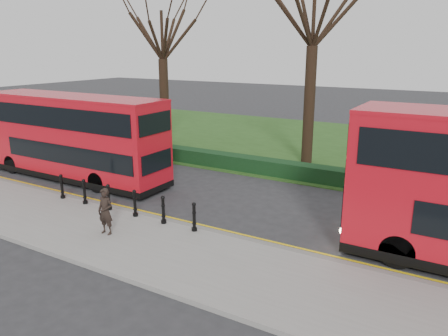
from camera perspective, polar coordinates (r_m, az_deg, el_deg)
The scene contains 12 objects.
ground at distance 17.63m, azimuth -6.98°, elevation -5.69°, with size 120.00×120.00×0.00m, color #28282B.
pavement at distance 15.53m, azimuth -13.78°, elevation -8.75°, with size 60.00×4.00×0.15m, color gray.
kerb at distance 16.88m, azimuth -9.05°, elevation -6.48°, with size 60.00×0.25×0.16m, color slate.
grass_verge at distance 30.41m, azimuth 10.40°, elevation 3.24°, with size 60.00×18.00×0.06m, color #254918.
hedge at distance 23.00m, azimuth 3.29°, elevation 0.49°, with size 60.00×0.90×0.80m, color black.
yellow_line_outer at distance 17.12m, azimuth -8.41°, elevation -6.38°, with size 60.00×0.10×0.01m, color yellow.
yellow_line_inner at distance 17.27m, azimuth -7.99°, elevation -6.17°, with size 60.00×0.10×0.01m, color yellow.
tree_left at distance 29.29m, azimuth -8.12°, elevation 17.45°, with size 6.54×6.54×10.23m.
tree_mid at distance 24.47m, azimuth 11.73°, elevation 20.23°, with size 7.48×7.48×11.68m.
bollard_row at distance 17.27m, azimuth -13.24°, elevation -4.17°, with size 6.90×0.15×1.00m.
bus_lead at distance 22.63m, azimuth -19.10°, elevation 3.77°, with size 10.36×2.38×4.12m.
pedestrian at distance 15.41m, azimuth -15.22°, elevation -5.49°, with size 0.59×0.39×1.62m, color black.
Camera 1 is at (10.12, -12.98, 6.32)m, focal length 35.00 mm.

